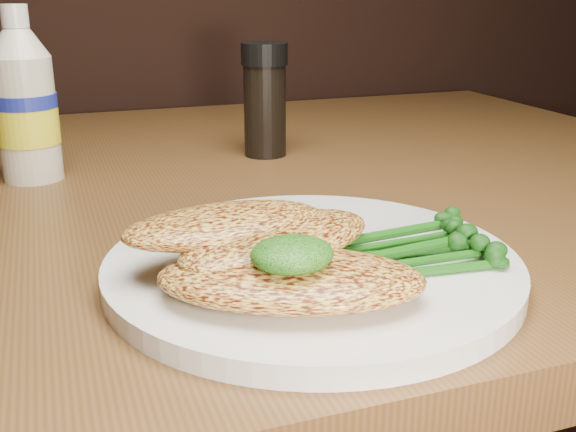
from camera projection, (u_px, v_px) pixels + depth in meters
name	position (u px, v px, depth m)	size (l,w,h in m)	color
plate	(312.00, 266.00, 0.45)	(0.27, 0.27, 0.01)	white
chicken_front	(291.00, 279.00, 0.38)	(0.15, 0.08, 0.02)	#E8B44A
chicken_mid	(278.00, 240.00, 0.42)	(0.14, 0.07, 0.02)	#E8B44A
chicken_back	(225.00, 224.00, 0.42)	(0.13, 0.07, 0.02)	#E8B44A
pesto_front	(292.00, 254.00, 0.37)	(0.05, 0.04, 0.02)	black
broccolini_bundle	(404.00, 246.00, 0.43)	(0.13, 0.10, 0.02)	#185512
mayo_bottle	(24.00, 95.00, 0.64)	(0.06, 0.06, 0.16)	beige
pepper_grinder	(265.00, 100.00, 0.74)	(0.05, 0.05, 0.12)	black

